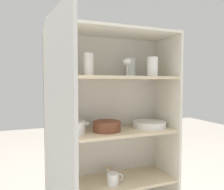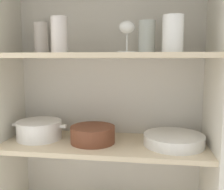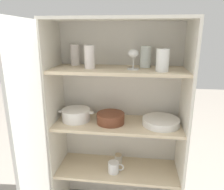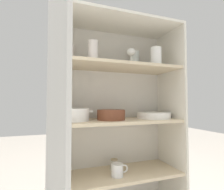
# 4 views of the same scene
# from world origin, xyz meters

# --- Properties ---
(cupboard_back_panel) EXTENTS (0.90, 0.02, 1.39)m
(cupboard_back_panel) POSITION_xyz_m (0.00, 0.32, 0.70)
(cupboard_back_panel) COLOR silver
(cupboard_back_panel) RESTS_ON ground_plane
(cupboard_side_left) EXTENTS (0.02, 0.35, 1.39)m
(cupboard_side_left) POSITION_xyz_m (-0.44, 0.16, 0.70)
(cupboard_side_left) COLOR silver
(cupboard_side_left) RESTS_ON ground_plane
(cupboard_side_right) EXTENTS (0.02, 0.35, 1.39)m
(cupboard_side_right) POSITION_xyz_m (0.44, 0.16, 0.70)
(cupboard_side_right) COLOR silver
(cupboard_side_right) RESTS_ON ground_plane
(shelf_board_middle) EXTENTS (0.86, 0.31, 0.02)m
(shelf_board_middle) POSITION_xyz_m (0.00, 0.16, 0.71)
(shelf_board_middle) COLOR beige
(shelf_board_upper) EXTENTS (0.86, 0.31, 0.02)m
(shelf_board_upper) POSITION_xyz_m (0.00, 0.16, 1.09)
(shelf_board_upper) COLOR beige
(tumbler_glass_0) EXTENTS (0.07, 0.07, 0.14)m
(tumbler_glass_0) POSITION_xyz_m (0.17, 0.23, 1.17)
(tumbler_glass_0) COLOR white
(tumbler_glass_0) RESTS_ON shelf_board_upper
(tumbler_glass_1) EXTENTS (0.08, 0.08, 0.13)m
(tumbler_glass_1) POSITION_xyz_m (0.27, 0.09, 1.17)
(tumbler_glass_1) COLOR white
(tumbler_glass_1) RESTS_ON shelf_board_upper
(tumbler_glass_2) EXTENTS (0.07, 0.07, 0.15)m
(tumbler_glass_2) POSITION_xyz_m (-0.18, 0.14, 1.17)
(tumbler_glass_2) COLOR silver
(tumbler_glass_2) RESTS_ON shelf_board_upper
(tumbler_glass_3) EXTENTS (0.07, 0.07, 0.14)m
(tumbler_glass_3) POSITION_xyz_m (-0.31, 0.27, 1.17)
(tumbler_glass_3) COLOR silver
(tumbler_glass_3) RESTS_ON shelf_board_upper
(wine_glass_0) EXTENTS (0.07, 0.07, 0.12)m
(wine_glass_0) POSITION_xyz_m (0.10, 0.14, 1.18)
(wine_glass_0) COLOR white
(wine_glass_0) RESTS_ON shelf_board_upper
(plate_stack_white) EXTENTS (0.25, 0.25, 0.04)m
(plate_stack_white) POSITION_xyz_m (0.29, 0.16, 0.74)
(plate_stack_white) COLOR white
(plate_stack_white) RESTS_ON shelf_board_middle
(mixing_bowl_large) EXTENTS (0.19, 0.19, 0.07)m
(mixing_bowl_large) POSITION_xyz_m (-0.05, 0.15, 0.76)
(mixing_bowl_large) COLOR brown
(mixing_bowl_large) RESTS_ON shelf_board_middle
(casserole_dish) EXTENTS (0.25, 0.20, 0.08)m
(casserole_dish) POSITION_xyz_m (-0.30, 0.17, 0.76)
(casserole_dish) COLOR white
(casserole_dish) RESTS_ON shelf_board_middle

